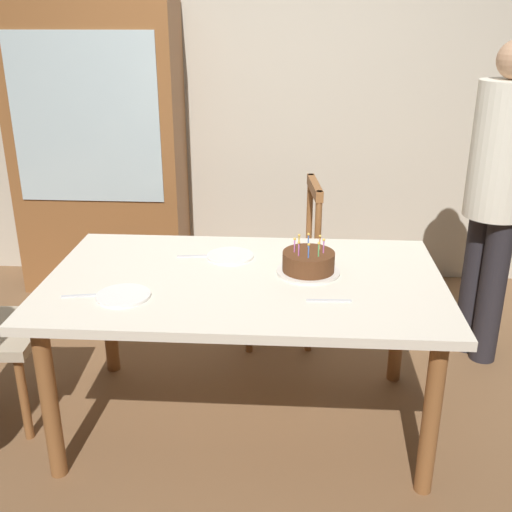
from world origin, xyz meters
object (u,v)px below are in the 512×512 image
at_px(birthday_cake, 308,263).
at_px(plate_far_side, 230,256).
at_px(plate_near_celebrant, 123,296).
at_px(dining_table, 245,294).
at_px(china_cabinet, 100,152).
at_px(chair_spindle_back, 283,266).
at_px(person_guest, 497,188).

relative_size(birthday_cake, plate_far_side, 1.27).
bearing_deg(birthday_cake, plate_near_celebrant, -158.35).
xyz_separation_m(dining_table, birthday_cake, (0.28, 0.07, 0.13)).
relative_size(dining_table, china_cabinet, 0.90).
bearing_deg(dining_table, birthday_cake, 13.57).
bearing_deg(chair_spindle_back, dining_table, -100.29).
relative_size(birthday_cake, plate_near_celebrant, 1.27).
height_order(plate_near_celebrant, china_cabinet, china_cabinet).
height_order(birthday_cake, chair_spindle_back, chair_spindle_back).
xyz_separation_m(birthday_cake, chair_spindle_back, (-0.12, 0.77, -0.33)).
bearing_deg(dining_table, china_cabinet, 125.18).
bearing_deg(birthday_cake, chair_spindle_back, 99.22).
bearing_deg(china_cabinet, person_guest, -19.87).
distance_m(chair_spindle_back, china_cabinet, 1.53).
bearing_deg(china_cabinet, plate_far_side, -52.68).
bearing_deg(plate_far_side, dining_table, -69.58).
height_order(person_guest, china_cabinet, china_cabinet).
relative_size(dining_table, chair_spindle_back, 1.80).
bearing_deg(person_guest, birthday_cake, -146.71).
relative_size(dining_table, birthday_cake, 6.12).
bearing_deg(plate_near_celebrant, birthday_cake, 21.65).
height_order(dining_table, china_cabinet, china_cabinet).
distance_m(plate_far_side, chair_spindle_back, 0.71).
height_order(plate_far_side, china_cabinet, china_cabinet).
height_order(birthday_cake, china_cabinet, china_cabinet).
xyz_separation_m(dining_table, person_guest, (1.25, 0.71, 0.31)).
relative_size(plate_far_side, china_cabinet, 0.12).
relative_size(plate_far_side, person_guest, 0.13).
distance_m(birthday_cake, plate_near_celebrant, 0.81).
bearing_deg(person_guest, chair_spindle_back, 173.46).
height_order(dining_table, plate_near_celebrant, plate_near_celebrant).
xyz_separation_m(person_guest, china_cabinet, (-2.35, 0.85, -0.02)).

